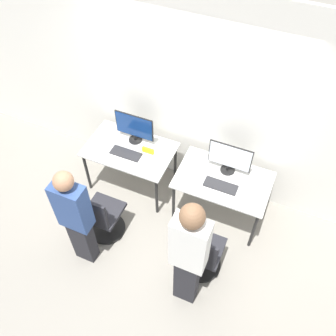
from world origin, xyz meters
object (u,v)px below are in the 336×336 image
monitor_right (230,158)px  person_right (189,254)px  mouse_right (244,195)px  keyboard_right (221,186)px  office_chair_right (202,255)px  keyboard_left (126,153)px  monitor_left (134,127)px  mouse_left (145,161)px  office_chair_left (102,217)px  person_left (75,217)px

monitor_right → person_right: 1.40m
mouse_right → person_right: 1.16m
keyboard_right → office_chair_right: 0.85m
office_chair_right → keyboard_left: bearing=150.4°
keyboard_left → person_right: bearing=-41.0°
keyboard_right → mouse_right: 0.30m
keyboard_right → keyboard_left: bearing=179.3°
monitor_left → person_right: 1.93m
mouse_left → mouse_right: same height
mouse_left → keyboard_right: mouse_left is taller
keyboard_left → mouse_right: size_ratio=4.58×
office_chair_left → person_right: (1.28, -0.35, 0.62)m
keyboard_left → office_chair_left: (0.04, -0.79, -0.38)m
keyboard_left → keyboard_right: (1.30, -0.02, 0.00)m
monitor_right → mouse_right: (0.29, -0.30, -0.22)m
keyboard_left → office_chair_left: size_ratio=0.46×
keyboard_left → mouse_left: size_ratio=4.58×
person_left → person_right: size_ratio=0.90×
monitor_left → keyboard_left: monitor_left is taller
person_left → mouse_right: bearing=34.8°
keyboard_left → person_left: size_ratio=0.26×
mouse_left → monitor_right: 1.07m
monitor_left → person_left: person_left is taller
mouse_right → office_chair_right: 0.86m
monitor_left → office_chair_left: monitor_left is taller
office_chair_right → person_left: bearing=-164.5°
person_left → keyboard_right: person_left is taller
monitor_left → keyboard_left: bearing=-90.0°
mouse_right → keyboard_left: bearing=178.5°
office_chair_left → monitor_left: bearing=91.9°
mouse_right → monitor_left: bearing=168.6°
keyboard_right → person_right: person_right is taller
mouse_left → mouse_right: size_ratio=1.00×
mouse_left → office_chair_left: 0.90m
monitor_left → monitor_right: size_ratio=1.00×
office_chair_left → monitor_right: bearing=39.7°
mouse_right → keyboard_right: bearing=174.9°
person_right → person_left: bearing=-179.4°
monitor_right → keyboard_right: (0.00, -0.28, -0.22)m
office_chair_right → mouse_right: bearing=72.3°
keyboard_left → person_left: 1.16m
monitor_left → office_chair_left: 1.23m
keyboard_left → monitor_right: (1.30, 0.26, 0.22)m
office_chair_left → person_left: 0.63m
office_chair_right → person_right: bearing=-97.4°
monitor_left → office_chair_left: size_ratio=0.61×
person_left → keyboard_right: size_ratio=3.88×
person_right → office_chair_right: bearing=82.6°
person_left → person_right: 1.33m
mouse_left → monitor_right: size_ratio=0.17×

